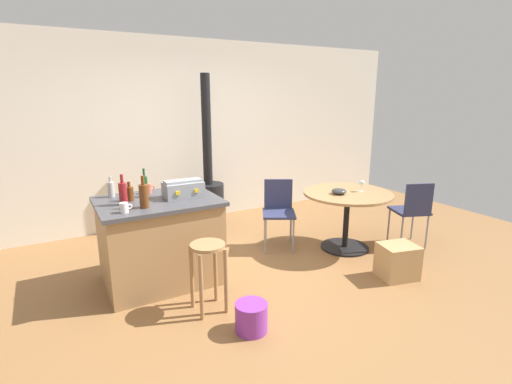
{
  "coord_description": "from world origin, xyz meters",
  "views": [
    {
      "loc": [
        -1.74,
        -3.24,
        1.91
      ],
      "look_at": [
        0.23,
        0.27,
        0.88
      ],
      "focal_mm": 26.73,
      "sensor_mm": 36.0,
      "label": 1
    }
  ],
  "objects_px": {
    "toolbox": "(183,189)",
    "serving_bowl": "(339,191)",
    "bottle_4": "(145,186)",
    "plastic_bucket": "(251,317)",
    "bottle_1": "(129,193)",
    "kitchen_island": "(160,240)",
    "bottle_0": "(144,195)",
    "bottle_3": "(111,189)",
    "cup_1": "(124,208)",
    "dining_table": "(347,205)",
    "folding_chair_far": "(412,209)",
    "bottle_2": "(123,193)",
    "folding_chair_near": "(279,208)",
    "wine_glass": "(362,183)",
    "cardboard_box": "(398,261)",
    "wood_stove": "(209,193)",
    "wooden_stool": "(208,263)",
    "cup_0": "(148,189)"
  },
  "relations": [
    {
      "from": "wood_stove",
      "to": "wine_glass",
      "type": "relative_size",
      "value": 15.26
    },
    {
      "from": "wooden_stool",
      "to": "kitchen_island",
      "type": "bearing_deg",
      "value": 105.25
    },
    {
      "from": "folding_chair_near",
      "to": "cardboard_box",
      "type": "height_order",
      "value": "folding_chair_near"
    },
    {
      "from": "folding_chair_near",
      "to": "wine_glass",
      "type": "distance_m",
      "value": 1.08
    },
    {
      "from": "bottle_1",
      "to": "kitchen_island",
      "type": "bearing_deg",
      "value": -19.23
    },
    {
      "from": "toolbox",
      "to": "bottle_2",
      "type": "xyz_separation_m",
      "value": [
        -0.59,
        -0.0,
        0.03
      ]
    },
    {
      "from": "bottle_4",
      "to": "plastic_bucket",
      "type": "xyz_separation_m",
      "value": [
        0.47,
        -1.41,
        -0.88
      ]
    },
    {
      "from": "folding_chair_near",
      "to": "cup_1",
      "type": "xyz_separation_m",
      "value": [
        -1.94,
        -0.49,
        0.42
      ]
    },
    {
      "from": "wooden_stool",
      "to": "bottle_1",
      "type": "distance_m",
      "value": 1.1
    },
    {
      "from": "toolbox",
      "to": "wine_glass",
      "type": "relative_size",
      "value": 2.74
    },
    {
      "from": "folding_chair_far",
      "to": "wood_stove",
      "type": "relative_size",
      "value": 0.39
    },
    {
      "from": "kitchen_island",
      "to": "bottle_2",
      "type": "bearing_deg",
      "value": -174.29
    },
    {
      "from": "kitchen_island",
      "to": "bottle_4",
      "type": "height_order",
      "value": "bottle_4"
    },
    {
      "from": "kitchen_island",
      "to": "cup_1",
      "type": "relative_size",
      "value": 10.65
    },
    {
      "from": "serving_bowl",
      "to": "cardboard_box",
      "type": "bearing_deg",
      "value": -84.27
    },
    {
      "from": "serving_bowl",
      "to": "cardboard_box",
      "type": "xyz_separation_m",
      "value": [
        0.09,
        -0.87,
        -0.59
      ]
    },
    {
      "from": "wooden_stool",
      "to": "wood_stove",
      "type": "height_order",
      "value": "wood_stove"
    },
    {
      "from": "bottle_0",
      "to": "wine_glass",
      "type": "distance_m",
      "value": 2.64
    },
    {
      "from": "bottle_3",
      "to": "cup_1",
      "type": "distance_m",
      "value": 0.62
    },
    {
      "from": "bottle_1",
      "to": "serving_bowl",
      "type": "bearing_deg",
      "value": -9.15
    },
    {
      "from": "wooden_stool",
      "to": "folding_chair_near",
      "type": "height_order",
      "value": "folding_chair_near"
    },
    {
      "from": "bottle_3",
      "to": "wine_glass",
      "type": "height_order",
      "value": "bottle_3"
    },
    {
      "from": "bottle_1",
      "to": "cardboard_box",
      "type": "bearing_deg",
      "value": -27.04
    },
    {
      "from": "bottle_1",
      "to": "plastic_bucket",
      "type": "height_order",
      "value": "bottle_1"
    },
    {
      "from": "cup_1",
      "to": "folding_chair_far",
      "type": "bearing_deg",
      "value": -5.96
    },
    {
      "from": "dining_table",
      "to": "folding_chair_far",
      "type": "distance_m",
      "value": 0.84
    },
    {
      "from": "bottle_3",
      "to": "wine_glass",
      "type": "relative_size",
      "value": 1.51
    },
    {
      "from": "kitchen_island",
      "to": "bottle_3",
      "type": "xyz_separation_m",
      "value": [
        -0.39,
        0.32,
        0.52
      ]
    },
    {
      "from": "toolbox",
      "to": "folding_chair_near",
      "type": "bearing_deg",
      "value": 9.59
    },
    {
      "from": "bottle_2",
      "to": "bottle_3",
      "type": "height_order",
      "value": "bottle_2"
    },
    {
      "from": "plastic_bucket",
      "to": "cup_1",
      "type": "bearing_deg",
      "value": 128.83
    },
    {
      "from": "wood_stove",
      "to": "cup_1",
      "type": "bearing_deg",
      "value": -132.11
    },
    {
      "from": "bottle_1",
      "to": "plastic_bucket",
      "type": "xyz_separation_m",
      "value": [
        0.64,
        -1.34,
        -0.84
      ]
    },
    {
      "from": "folding_chair_far",
      "to": "cup_1",
      "type": "bearing_deg",
      "value": 174.04
    },
    {
      "from": "folding_chair_near",
      "to": "wine_glass",
      "type": "xyz_separation_m",
      "value": [
        0.88,
        -0.52,
        0.33
      ]
    },
    {
      "from": "bottle_2",
      "to": "cup_0",
      "type": "distance_m",
      "value": 0.45
    },
    {
      "from": "folding_chair_far",
      "to": "cup_0",
      "type": "bearing_deg",
      "value": 162.88
    },
    {
      "from": "bottle_3",
      "to": "cup_1",
      "type": "relative_size",
      "value": 1.96
    },
    {
      "from": "toolbox",
      "to": "bottle_3",
      "type": "xyz_separation_m",
      "value": [
        -0.65,
        0.35,
        -0.0
      ]
    },
    {
      "from": "bottle_2",
      "to": "cup_0",
      "type": "relative_size",
      "value": 2.71
    },
    {
      "from": "cup_0",
      "to": "wine_glass",
      "type": "distance_m",
      "value": 2.55
    },
    {
      "from": "dining_table",
      "to": "folding_chair_far",
      "type": "relative_size",
      "value": 1.27
    },
    {
      "from": "plastic_bucket",
      "to": "serving_bowl",
      "type": "bearing_deg",
      "value": 28.83
    },
    {
      "from": "folding_chair_near",
      "to": "bottle_1",
      "type": "height_order",
      "value": "bottle_1"
    },
    {
      "from": "toolbox",
      "to": "serving_bowl",
      "type": "height_order",
      "value": "toolbox"
    },
    {
      "from": "kitchen_island",
      "to": "bottle_0",
      "type": "height_order",
      "value": "bottle_0"
    },
    {
      "from": "bottle_2",
      "to": "cardboard_box",
      "type": "xyz_separation_m",
      "value": [
        2.54,
        -1.14,
        -0.82
      ]
    },
    {
      "from": "serving_bowl",
      "to": "plastic_bucket",
      "type": "bearing_deg",
      "value": -151.17
    },
    {
      "from": "dining_table",
      "to": "cup_1",
      "type": "xyz_separation_m",
      "value": [
        -2.65,
        -0.01,
        0.37
      ]
    },
    {
      "from": "bottle_1",
      "to": "serving_bowl",
      "type": "height_order",
      "value": "bottle_1"
    }
  ]
}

